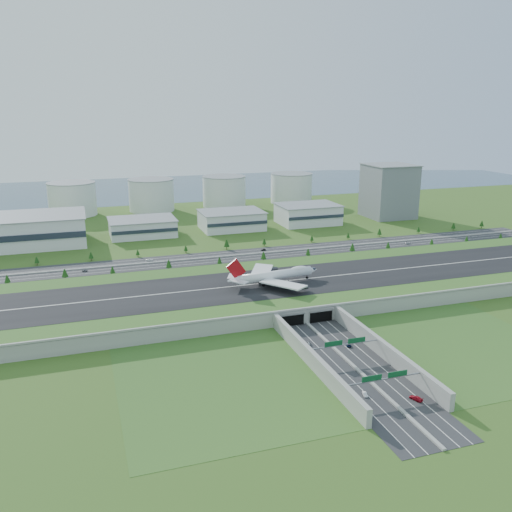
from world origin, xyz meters
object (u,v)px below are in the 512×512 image
object	(u,v)px
car_5	(263,250)
car_7	(149,260)
car_1	(365,394)
car_6	(408,243)
car_0	(309,343)
boeing_747	(274,275)
car_2	(348,345)
car_4	(85,271)
office_tower	(389,191)
fuel_tank_a	(72,199)
car_3	(416,398)

from	to	relation	value
car_5	car_7	bearing A→B (deg)	-93.33
car_1	car_6	bearing A→B (deg)	66.79
car_0	car_1	size ratio (longest dim) A/B	1.02
boeing_747	car_1	distance (m)	126.93
boeing_747	car_2	distance (m)	82.58
car_4	car_5	xyz separation A→B (m)	(141.09, 15.02, 0.02)
car_2	car_5	bearing A→B (deg)	-80.75
office_tower	car_4	xyz separation A→B (m)	(-313.43, -106.78, -26.71)
car_0	car_6	distance (m)	228.90
car_0	car_2	distance (m)	19.66
boeing_747	car_1	world-z (taller)	boeing_747
boeing_747	car_0	size ratio (longest dim) A/B	15.36
car_1	car_2	xyz separation A→B (m)	(15.98, 45.15, 0.00)
fuel_tank_a	car_0	distance (m)	401.57
fuel_tank_a	car_0	size ratio (longest dim) A/B	12.26
car_2	boeing_747	bearing A→B (deg)	-67.87
boeing_747	car_7	xyz separation A→B (m)	(-64.05, 104.14, -12.61)
boeing_747	car_3	size ratio (longest dim) A/B	10.76
car_1	car_3	size ratio (longest dim) A/B	0.69
car_0	car_1	distance (m)	52.57
car_1	car_6	world-z (taller)	car_6
fuel_tank_a	car_1	xyz separation A→B (m)	(112.25, -438.37, -16.72)
car_1	car_6	size ratio (longest dim) A/B	0.82
boeing_747	fuel_tank_a	bearing A→B (deg)	104.80
car_0	fuel_tank_a	bearing A→B (deg)	124.40
fuel_tank_a	car_4	xyz separation A→B (m)	(6.57, -221.78, -16.71)
car_0	car_6	world-z (taller)	car_0
car_3	car_4	xyz separation A→B (m)	(-123.70, 226.08, -0.17)
car_3	car_7	distance (m)	251.51
boeing_747	car_4	size ratio (longest dim) A/B	15.91
car_4	car_7	size ratio (longest dim) A/B	0.72
boeing_747	car_0	world-z (taller)	boeing_747
boeing_747	car_5	size ratio (longest dim) A/B	15.04
office_tower	car_4	bearing A→B (deg)	-161.19
boeing_747	car_1	bearing A→B (deg)	-98.74
office_tower	car_7	xyz separation A→B (m)	(-265.68, -93.09, -26.59)
car_1	car_3	bearing A→B (deg)	-13.93
car_4	boeing_747	bearing A→B (deg)	-132.21
boeing_747	car_0	xyz separation A→B (m)	(-8.37, -73.62, -12.71)
fuel_tank_a	car_1	world-z (taller)	fuel_tank_a
boeing_747	office_tower	bearing A→B (deg)	38.41
car_2	car_4	xyz separation A→B (m)	(-121.65, 171.44, 0.01)
car_7	car_3	bearing A→B (deg)	41.59
car_6	car_7	distance (m)	219.44
car_3	car_0	bearing A→B (deg)	-92.82
car_5	car_7	xyz separation A→B (m)	(-93.34, -1.33, 0.11)
boeing_747	car_4	xyz separation A→B (m)	(-111.80, 90.45, -12.73)
car_4	car_6	size ratio (longest dim) A/B	0.81
car_2	car_3	xyz separation A→B (m)	(2.05, -54.64, 0.18)
car_5	car_0	bearing A→B (deg)	-16.02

